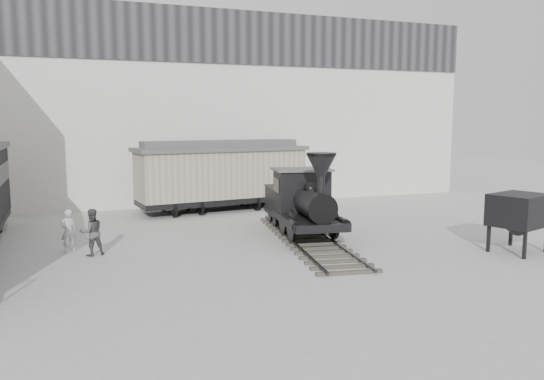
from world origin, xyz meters
name	(u,v)px	position (x,y,z in m)	size (l,w,h in m)	color
ground	(297,266)	(0.00, 0.00, 0.00)	(90.00, 90.00, 0.00)	#9E9E9B
north_wall	(199,108)	(0.00, 14.98, 5.55)	(34.00, 2.51, 11.00)	silver
locomotive	(304,206)	(1.98, 4.03, 1.31)	(3.59, 10.23, 3.54)	#3F3932
boxcar	(222,174)	(0.51, 11.77, 1.98)	(9.52, 4.05, 3.78)	black
visitor_a	(69,231)	(-7.13, 4.57, 0.80)	(0.58, 0.38, 1.60)	#B5B5B3
visitor_b	(92,232)	(-6.34, 3.81, 0.85)	(0.82, 0.64, 1.69)	#474648
coal_hopper	(519,214)	(8.36, -0.95, 1.40)	(2.38, 2.15, 2.15)	black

